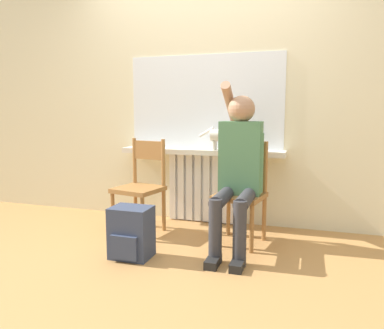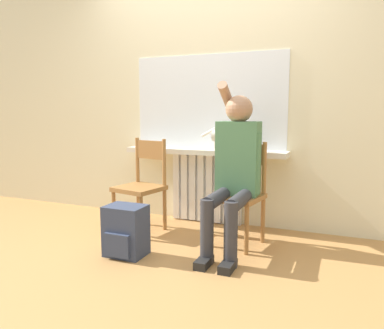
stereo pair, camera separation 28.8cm
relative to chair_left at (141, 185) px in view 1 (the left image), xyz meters
The scene contains 10 objects.
ground_plane 0.92m from the chair_left, 55.43° to the right, with size 12.00×12.00×0.00m, color #B27F47.
wall_with_window 1.17m from the chair_left, 50.82° to the left, with size 7.00×0.06×2.70m.
radiator 0.67m from the chair_left, 46.59° to the left, with size 0.72×0.08×0.70m.
windowsill 0.68m from the chair_left, 42.14° to the left, with size 1.62×0.24×0.05m.
window_glass 1.04m from the chair_left, 49.01° to the left, with size 1.55×0.01×0.92m.
chair_left is the anchor object (origin of this frame).
chair_right 0.93m from the chair_left, ahead, with size 0.44×0.44×0.86m.
person 0.97m from the chair_left, ahead, with size 0.36×1.04×1.35m.
cat 0.92m from the chair_left, 27.95° to the left, with size 0.43×0.12×0.22m.
backpack 0.68m from the chair_left, 71.77° to the right, with size 0.30×0.26×0.39m.
Camera 1 is at (1.02, -2.42, 1.10)m, focal length 35.00 mm.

